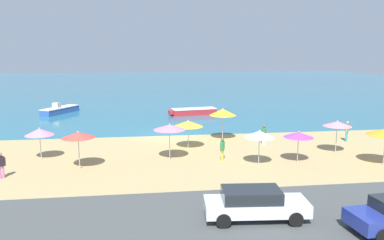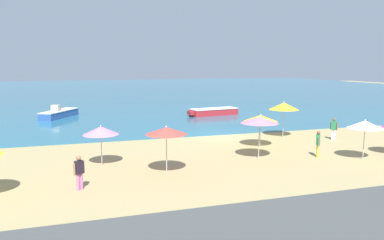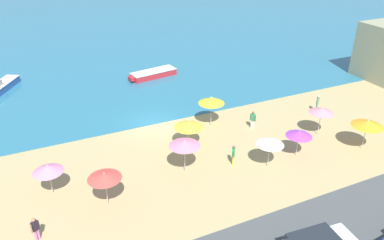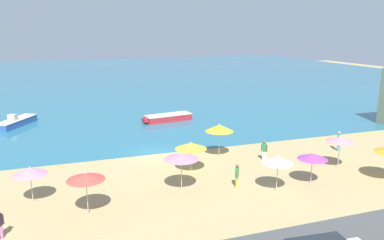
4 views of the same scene
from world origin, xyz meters
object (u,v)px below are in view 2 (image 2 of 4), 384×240
Objects in this scene: beach_umbrella_6 at (260,120)px; bather_2 at (334,128)px; beach_umbrella_8 at (284,106)px; bather_3 at (79,171)px; beach_umbrella_0 at (365,124)px; bather_0 at (318,143)px; beach_umbrella_3 at (101,131)px; skiff_offshore at (59,113)px; beach_umbrella_4 at (261,118)px; skiff_nearshore at (213,112)px; beach_umbrella_7 at (166,131)px.

beach_umbrella_6 is 8.72m from bather_2.
beach_umbrella_8 reaches higher than bather_3.
bather_0 is at bearing 149.47° from beach_umbrella_0.
beach_umbrella_3 is 9.10m from beach_umbrella_6.
beach_umbrella_6 is 24.84m from skiff_offshore.
beach_umbrella_8 is at bearing -44.04° from skiff_offshore.
beach_umbrella_4 is 1.46× the size of bather_3.
beach_umbrella_4 is (10.65, 1.64, 0.01)m from beach_umbrella_3.
beach_umbrella_3 is 0.38× the size of skiff_nearshore.
beach_umbrella_8 is at bearing 77.76° from bather_0.
beach_umbrella_4 reaches higher than skiff_offshore.
beach_umbrella_8 is (3.27, 2.47, 0.45)m from beach_umbrella_4.
beach_umbrella_6 is at bearing -102.62° from skiff_nearshore.
bather_0 is (-2.20, 1.30, -1.21)m from beach_umbrella_0.
beach_umbrella_0 is at bearing -12.87° from beach_umbrella_3.
beach_umbrella_0 reaches higher than beach_umbrella_3.
bather_3 is (-1.25, -4.00, -1.07)m from beach_umbrella_3.
beach_umbrella_3 is 20.62m from skiff_offshore.
beach_umbrella_6 is at bearing 14.37° from bather_3.
bather_2 reaches higher than bather_0.
beach_umbrella_7 is 22.46m from skiff_nearshore.
beach_umbrella_7 is at bearing -148.04° from beach_umbrella_8.
bather_3 is at bearing -165.63° from beach_umbrella_6.
bather_0 is (1.93, -3.71, -1.07)m from beach_umbrella_4.
beach_umbrella_0 is 0.93× the size of beach_umbrella_6.
skiff_offshore reaches higher than skiff_nearshore.
beach_umbrella_0 is 16.08m from bather_3.
beach_umbrella_4 is at bearing 8.74° from beach_umbrella_3.
beach_umbrella_7 reaches higher than skiff_offshore.
beach_umbrella_3 is 0.40× the size of skiff_offshore.
bather_0 is 0.97× the size of bather_2.
skiff_offshore is at bearing 126.67° from beach_umbrella_0.
beach_umbrella_8 reaches higher than bather_2.
beach_umbrella_0 is 0.87× the size of beach_umbrella_8.
beach_umbrella_0 is at bearing -85.55° from skiff_nearshore.
beach_umbrella_6 is at bearing -8.71° from beach_umbrella_3.
bather_3 is at bearing -86.13° from skiff_offshore.
beach_umbrella_6 reaches higher than skiff_offshore.
beach_umbrella_0 reaches higher than skiff_nearshore.
skiff_nearshore is at bearing 94.45° from beach_umbrella_0.
beach_umbrella_7 is 0.42× the size of skiff_nearshore.
bather_3 is at bearing -107.33° from beach_umbrella_3.
bather_2 is (16.90, 2.00, -1.03)m from beach_umbrella_3.
beach_umbrella_0 is 0.43× the size of skiff_offshore.
beach_umbrella_7 is at bearing 17.14° from bather_3.
bather_3 is 0.28× the size of skiff_offshore.
bather_2 is 0.29× the size of skiff_offshore.
beach_umbrella_4 is 1.40× the size of bather_2.
beach_umbrella_8 reaches higher than skiff_nearshore.
beach_umbrella_4 is 6.35m from bather_2.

